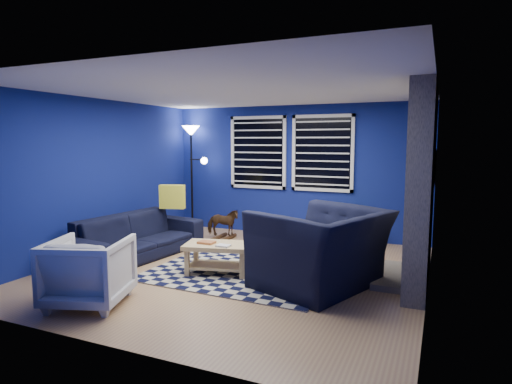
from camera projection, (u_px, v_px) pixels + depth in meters
floor at (238, 270)px, 6.06m from camera, size 5.00×5.00×0.00m
ceiling at (237, 91)px, 5.77m from camera, size 5.00×5.00×0.00m
wall_back at (294, 171)px, 8.19m from camera, size 5.00×0.00×5.00m
wall_left at (98, 177)px, 6.91m from camera, size 0.00×5.00×5.00m
wall_right at (432, 191)px, 4.92m from camera, size 0.00×5.00×5.00m
fireplace at (421, 191)px, 5.44m from camera, size 0.65×2.00×2.50m
window_left at (258, 152)px, 8.41m from camera, size 1.17×0.06×1.42m
window_right at (322, 153)px, 7.90m from camera, size 1.17×0.06×1.42m
tv at (432, 168)px, 6.75m from camera, size 0.07×1.00×0.58m
rug at (245, 271)px, 5.98m from camera, size 2.56×2.07×0.02m
sofa at (136, 236)px, 6.70m from camera, size 2.40×1.16×0.67m
armchair_big at (321, 249)px, 5.32m from camera, size 1.87×1.77×0.98m
armchair_bent at (89, 271)px, 4.76m from camera, size 1.04×1.05×0.76m
rocking_horse at (223, 222)px, 7.92m from camera, size 0.44×0.65×0.51m
coffee_table at (218, 252)px, 5.86m from camera, size 0.99×0.72×0.45m
cabinet at (354, 230)px, 7.60m from camera, size 0.66×0.57×0.55m
floor_lamp at (192, 145)px, 8.75m from camera, size 0.58×0.36×2.13m
throw_pillow at (172, 197)px, 7.30m from camera, size 0.45×0.24×0.41m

